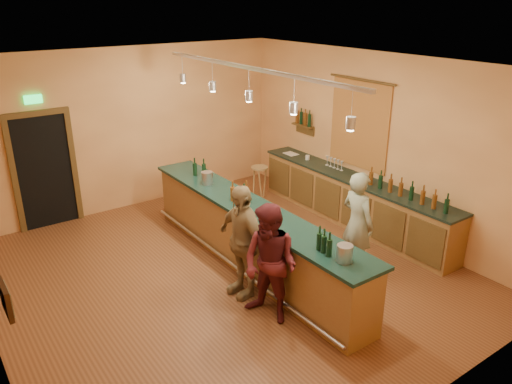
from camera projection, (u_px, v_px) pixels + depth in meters
floor at (225, 274)px, 7.84m from camera, size 7.00×7.00×0.00m
ceiling at (220, 66)px, 6.67m from camera, size 6.50×7.00×0.02m
wall_back at (129, 129)px, 9.91m from camera, size 6.50×0.02×3.20m
wall_front at (423, 283)px, 4.61m from camera, size 6.50×0.02×3.20m
wall_right at (375, 143)px, 9.01m from camera, size 0.02×7.00×3.20m
doorway at (44, 168)px, 9.14m from camera, size 1.15×0.09×2.48m
tapestry at (359, 125)px, 9.21m from camera, size 0.03×1.40×1.60m
bottle_shelf at (303, 120)px, 10.38m from camera, size 0.17×0.55×0.54m
back_counter at (353, 200)px, 9.40m from camera, size 0.60×4.55×1.27m
tasting_bar at (250, 231)px, 7.87m from camera, size 0.73×5.10×1.38m
pendant_track at (249, 79)px, 7.01m from camera, size 0.11×4.60×0.50m
bartender at (357, 224)px, 7.62m from camera, size 0.41×0.61×1.66m
customer_a at (270, 264)px, 6.48m from camera, size 0.83×0.94×1.64m
customer_b at (242, 241)px, 7.04m from camera, size 0.46×1.01×1.69m
bar_stool at (260, 173)px, 10.52m from camera, size 0.36×0.36×0.73m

